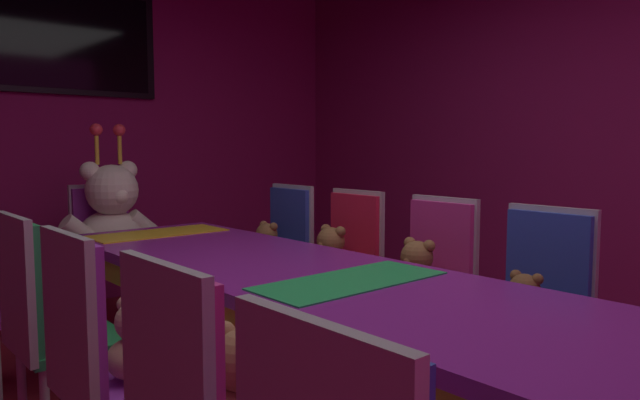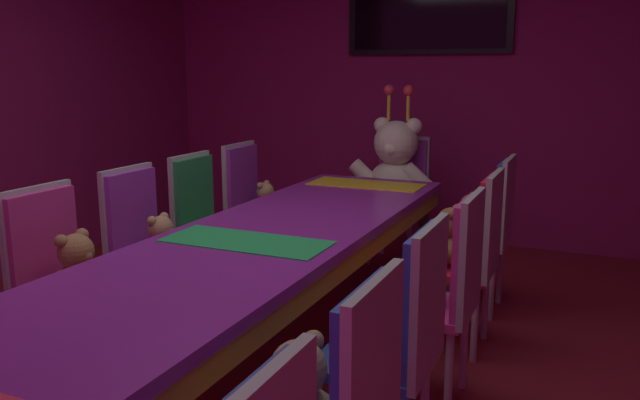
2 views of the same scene
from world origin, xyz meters
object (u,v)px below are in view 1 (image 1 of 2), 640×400
Objects in this scene: chair_left_3 at (95,349)px; king_teddy_bear at (114,220)px; chair_right_5 at (284,243)px; teddy_left_2 at (246,397)px; teddy_left_3 at (138,345)px; chair_left_4 at (39,311)px; teddy_right_2 at (523,308)px; teddy_right_4 at (330,258)px; chair_right_4 at (348,256)px; banquet_table at (351,303)px; teddy_right_5 at (266,247)px; wall_tv at (63,39)px; chair_right_3 at (434,273)px; teddy_right_3 at (416,277)px; throne_chair at (105,241)px; teddy_left_5 at (26,284)px; chair_right_2 at (541,296)px.

chair_left_3 is 1.06× the size of king_teddy_bear.
teddy_left_2 is at bearing 49.93° from chair_right_5.
teddy_left_3 is 2.00m from chair_right_5.
chair_left_3 and chair_left_4 have the same top height.
teddy_left_3 is 1.54m from teddy_right_2.
chair_right_4 is at bearing 180.00° from teddy_right_4.
banquet_table is 1.69m from teddy_right_5.
wall_tv is at bearing -61.26° from chair_right_5.
chair_right_3 is 3.29m from wall_tv.
king_teddy_bear is at bearing -39.88° from chair_right_5.
chair_left_3 is 2.00m from teddy_right_5.
wall_tv is (-0.74, 2.82, 1.45)m from teddy_right_3.
throne_chair is at bearing -67.55° from chair_right_3.
banquet_table is at bearing 60.53° from chair_right_5.
chair_left_4 is at bearing 22.00° from teddy_right_5.
chair_right_3 reaches higher than teddy_left_5.
chair_left_4 is at bearing -29.23° from throne_chair.
chair_left_4 is at bearing -37.60° from teddy_right_2.
throne_chair reaches higher than teddy_left_3.
king_teddy_bear is at bearing -61.34° from teddy_right_4.
teddy_left_5 is 0.28× the size of chair_right_3.
teddy_left_3 is 2.24m from throne_chair.
banquet_table is at bearing 21.44° from teddy_right_3.
teddy_right_5 is (-0.16, 1.24, -0.01)m from chair_right_3.
king_teddy_bear is 0.65× the size of wall_tv.
teddy_right_3 reaches higher than teddy_right_2.
teddy_left_5 is 1.73m from chair_right_4.
banquet_table is 0.93m from chair_right_3.
chair_left_3 is 3.27m from wall_tv.
banquet_table is 13.44× the size of teddy_right_2.
teddy_right_5 reaches higher than banquet_table.
teddy_right_3 is at bearing 23.21° from teddy_left_2.
chair_left_4 is at bearing 103.88° from teddy_left_3.
wall_tv reaches higher than teddy_right_4.
chair_right_2 and throne_chair have the same top height.
chair_right_4 is at bearing 0.83° from chair_left_4.
teddy_left_5 is at bearing 84.60° from chair_left_3.
banquet_table is at bearing -19.48° from chair_left_3.
king_teddy_bear reaches higher than chair_right_3.
chair_right_4 reaches higher than teddy_left_5.
chair_right_4 reaches higher than teddy_right_4.
chair_left_3 is at bearing 35.55° from chair_right_5.
chair_right_4 is (0.88, 0.92, -0.06)m from banquet_table.
teddy_right_2 is 0.90× the size of teddy_right_5.
teddy_right_2 is 0.28× the size of chair_right_4.
teddy_right_2 is at bearing -21.44° from chair_left_3.
teddy_right_2 is at bearing 85.11° from chair_right_5.
chair_right_3 is 0.65m from teddy_right_4.
teddy_right_2 is at bearing 15.42° from king_teddy_bear.
chair_right_2 and chair_right_5 have the same top height.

